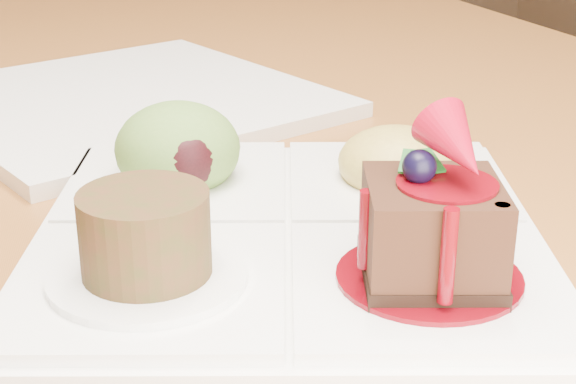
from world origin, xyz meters
name	(u,v)px	position (x,y,z in m)	size (l,w,h in m)	color
dining_table	(175,217)	(0.00, 0.00, 0.68)	(1.00, 1.80, 0.75)	#945A26
sampler_plate	(284,213)	(0.01, -0.21, 0.77)	(0.35, 0.35, 0.10)	white
second_plate	(125,101)	(-0.02, 0.08, 0.76)	(0.29, 0.29, 0.01)	white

